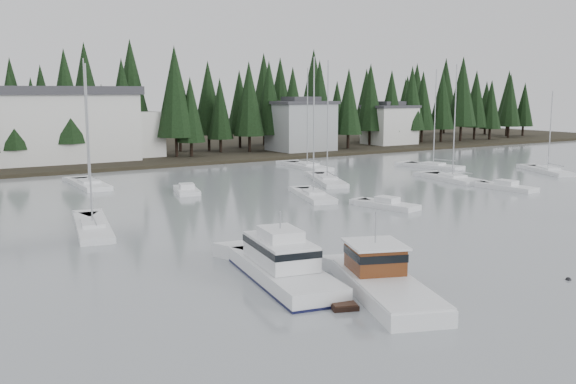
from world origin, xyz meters
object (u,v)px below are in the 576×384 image
at_px(house_east_a, 301,125).
at_px(sailboat_8, 313,197).
at_px(harbor_inn, 63,125).
at_px(sailboat_10, 327,181).
at_px(house_east_b, 390,124).
at_px(sailboat_3, 452,180).
at_px(sailboat_5, 93,229).
at_px(runabout_4, 187,192).
at_px(runabout_1, 387,206).
at_px(cabin_cruiser_center, 283,269).
at_px(sailboat_1, 89,186).
at_px(sailboat_0, 548,172).
at_px(sailboat_9, 307,168).
at_px(runabout_2, 506,188).
at_px(lobster_boat_brown, 382,285).
at_px(sailboat_2, 433,167).

relative_size(house_east_a, sailboat_8, 0.73).
distance_m(harbor_inn, sailboat_10, 42.34).
bearing_deg(house_east_b, sailboat_3, -122.26).
bearing_deg(sailboat_10, sailboat_5, 133.94).
height_order(harbor_inn, sailboat_8, sailboat_8).
bearing_deg(harbor_inn, runabout_4, -83.00).
bearing_deg(house_east_b, runabout_1, -131.51).
bearing_deg(sailboat_5, runabout_4, -34.39).
xyz_separation_m(house_east_b, sailboat_10, (-39.23, -33.55, -4.33)).
height_order(sailboat_3, runabout_4, sailboat_3).
xyz_separation_m(house_east_a, cabin_cruiser_center, (-42.93, -62.68, -4.22)).
relative_size(cabin_cruiser_center, runabout_4, 2.02).
distance_m(sailboat_1, runabout_4, 12.83).
bearing_deg(sailboat_0, sailboat_9, 73.67).
bearing_deg(runabout_1, sailboat_5, 65.34).
bearing_deg(runabout_4, cabin_cruiser_center, -179.09).
xyz_separation_m(sailboat_3, runabout_2, (-0.34, -8.23, 0.05)).
distance_m(lobster_boat_brown, sailboat_0, 59.56).
xyz_separation_m(sailboat_5, sailboat_10, (31.10, 11.88, 0.01)).
xyz_separation_m(cabin_cruiser_center, sailboat_1, (0.83, 42.84, -0.61)).
distance_m(sailboat_10, runabout_4, 17.51).
xyz_separation_m(sailboat_1, sailboat_9, (30.71, 1.10, -0.01)).
relative_size(sailboat_1, runabout_4, 2.70).
xyz_separation_m(sailboat_2, runabout_1, (-26.21, -20.20, 0.05)).
bearing_deg(runabout_4, sailboat_2, -71.49).
xyz_separation_m(runabout_2, runabout_4, (-30.72, 16.53, 0.00)).
bearing_deg(house_east_a, sailboat_3, -95.38).
bearing_deg(sailboat_1, cabin_cruiser_center, -179.86).
relative_size(house_east_b, sailboat_8, 0.65).
relative_size(lobster_boat_brown, cabin_cruiser_center, 0.92).
height_order(sailboat_0, runabout_1, sailboat_0).
xyz_separation_m(cabin_cruiser_center, sailboat_8, (17.80, 22.59, -0.59)).
relative_size(sailboat_8, runabout_4, 2.65).
relative_size(sailboat_0, sailboat_2, 0.79).
height_order(harbor_inn, runabout_2, harbor_inn).
xyz_separation_m(sailboat_9, runabout_4, (-23.31, -11.58, 0.06)).
bearing_deg(sailboat_2, sailboat_1, 66.36).
height_order(sailboat_10, runabout_1, sailboat_10).
bearing_deg(sailboat_1, sailboat_9, -86.69).
bearing_deg(runabout_1, sailboat_9, -34.63).
bearing_deg(runabout_2, sailboat_9, 10.00).
distance_m(house_east_a, runabout_4, 46.32).
relative_size(sailboat_10, runabout_4, 2.69).
height_order(house_east_a, sailboat_3, sailboat_3).
bearing_deg(sailboat_5, harbor_inn, 0.61).
bearing_deg(sailboat_3, sailboat_8, 103.12).
height_order(harbor_inn, runabout_4, harbor_inn).
bearing_deg(sailboat_3, runabout_1, 126.35).
relative_size(sailboat_0, runabout_4, 2.05).
bearing_deg(sailboat_2, cabin_cruiser_center, 113.13).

